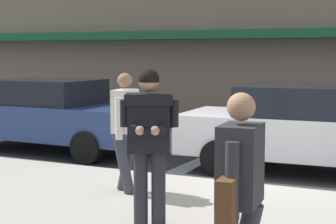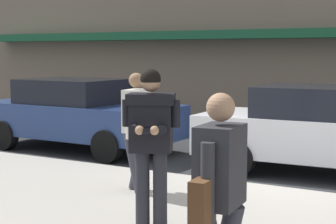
{
  "view_description": "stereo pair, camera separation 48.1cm",
  "coord_description": "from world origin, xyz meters",
  "px_view_note": "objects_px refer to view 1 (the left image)",
  "views": [
    {
      "loc": [
        2.38,
        -8.32,
        2.13
      ],
      "look_at": [
        -0.16,
        -2.96,
        1.49
      ],
      "focal_mm": 60.0,
      "sensor_mm": 36.0,
      "label": 1
    },
    {
      "loc": [
        2.81,
        -8.1,
        2.13
      ],
      "look_at": [
        -0.16,
        -2.96,
        1.49
      ],
      "focal_mm": 60.0,
      "sensor_mm": 36.0,
      "label": 2
    }
  ],
  "objects_px": {
    "parked_sedan_near": "(54,115)",
    "pedestrian_in_light_coat": "(125,125)",
    "parked_sedan_mid": "(308,128)",
    "man_texting_on_phone": "(149,131)",
    "pedestrian_with_bag": "(239,191)"
  },
  "relations": [
    {
      "from": "parked_sedan_mid",
      "to": "man_texting_on_phone",
      "type": "relative_size",
      "value": 2.54
    },
    {
      "from": "parked_sedan_near",
      "to": "parked_sedan_mid",
      "type": "relative_size",
      "value": 0.99
    },
    {
      "from": "parked_sedan_near",
      "to": "pedestrian_in_light_coat",
      "type": "distance_m",
      "value": 4.49
    },
    {
      "from": "parked_sedan_near",
      "to": "pedestrian_in_light_coat",
      "type": "relative_size",
      "value": 2.67
    },
    {
      "from": "parked_sedan_near",
      "to": "pedestrian_in_light_coat",
      "type": "height_order",
      "value": "pedestrian_in_light_coat"
    },
    {
      "from": "pedestrian_in_light_coat",
      "to": "pedestrian_with_bag",
      "type": "bearing_deg",
      "value": -48.11
    },
    {
      "from": "parked_sedan_near",
      "to": "parked_sedan_mid",
      "type": "height_order",
      "value": "same"
    },
    {
      "from": "parked_sedan_near",
      "to": "pedestrian_with_bag",
      "type": "relative_size",
      "value": 2.67
    },
    {
      "from": "pedestrian_in_light_coat",
      "to": "pedestrian_with_bag",
      "type": "relative_size",
      "value": 1.0
    },
    {
      "from": "man_texting_on_phone",
      "to": "parked_sedan_near",
      "type": "bearing_deg",
      "value": 136.54
    },
    {
      "from": "man_texting_on_phone",
      "to": "pedestrian_with_bag",
      "type": "relative_size",
      "value": 1.06
    },
    {
      "from": "parked_sedan_near",
      "to": "parked_sedan_mid",
      "type": "xyz_separation_m",
      "value": [
        5.37,
        0.12,
        0.0
      ]
    },
    {
      "from": "man_texting_on_phone",
      "to": "pedestrian_in_light_coat",
      "type": "xyz_separation_m",
      "value": [
        -1.08,
        1.36,
        -0.14
      ]
    },
    {
      "from": "man_texting_on_phone",
      "to": "pedestrian_with_bag",
      "type": "height_order",
      "value": "man_texting_on_phone"
    },
    {
      "from": "man_texting_on_phone",
      "to": "pedestrian_with_bag",
      "type": "xyz_separation_m",
      "value": [
        1.56,
        -1.59,
        -0.14
      ]
    }
  ]
}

